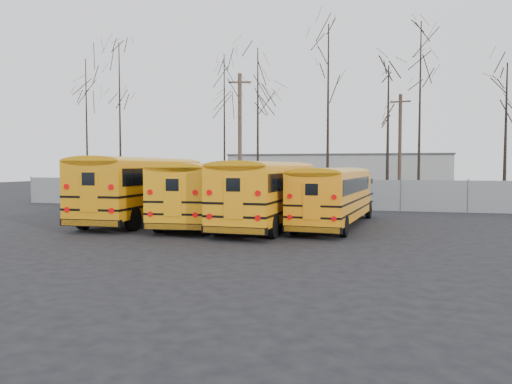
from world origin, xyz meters
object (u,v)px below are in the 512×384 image
(bus_c, at_px, (269,188))
(bus_d, at_px, (334,192))
(bus_a, at_px, (145,183))
(bus_b, at_px, (205,188))
(utility_pole_left, at_px, (240,136))
(utility_pole_right, at_px, (400,149))

(bus_c, xyz_separation_m, bus_d, (2.95, 0.88, -0.17))
(bus_a, distance_m, bus_b, 3.56)
(bus_a, relative_size, utility_pole_left, 1.19)
(bus_b, bearing_deg, utility_pole_right, 51.23)
(bus_b, height_order, bus_c, bus_c)
(bus_a, bearing_deg, bus_c, -9.35)
(bus_a, height_order, bus_b, bus_a)
(utility_pole_left, bearing_deg, bus_b, -92.02)
(bus_b, distance_m, utility_pole_right, 17.47)
(bus_b, xyz_separation_m, utility_pole_left, (-2.79, 15.04, 3.45))
(utility_pole_right, bearing_deg, bus_d, -93.22)
(bus_b, bearing_deg, bus_d, -1.42)
(utility_pole_right, bearing_deg, utility_pole_left, -173.13)
(bus_c, bearing_deg, bus_d, 18.53)
(utility_pole_left, relative_size, utility_pole_right, 1.27)
(bus_c, distance_m, utility_pole_right, 16.27)
(bus_a, height_order, utility_pole_left, utility_pole_left)
(bus_c, distance_m, utility_pole_left, 17.01)
(bus_d, xyz_separation_m, utility_pole_right, (3.18, 14.01, 2.47))
(utility_pole_left, bearing_deg, bus_a, -105.44)
(utility_pole_left, distance_m, utility_pole_right, 12.38)
(bus_c, relative_size, utility_pole_left, 1.11)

